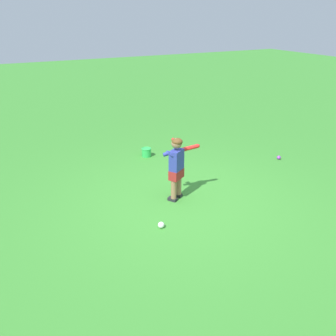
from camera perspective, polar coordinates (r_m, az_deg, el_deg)
ground_plane at (r=5.91m, az=2.58°, el=-5.60°), size 40.00×40.00×0.00m
child_batter at (r=5.75m, az=1.42°, el=0.80°), size 0.63×0.36×1.08m
play_ball_far_left at (r=8.69m, az=0.82°, el=4.60°), size 0.09×0.09×0.09m
play_ball_by_bucket at (r=5.24m, az=-1.11°, el=-9.13°), size 0.09×0.09×0.09m
play_ball_center_lawn at (r=7.96m, az=17.38°, el=1.62°), size 0.08×0.08×0.08m
toy_bucket at (r=7.75m, az=-3.49°, el=2.57°), size 0.22×0.22×0.19m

